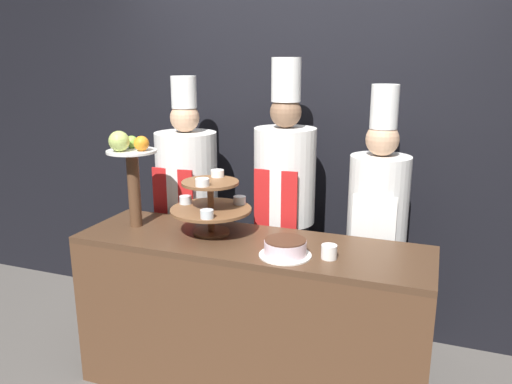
% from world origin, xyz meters
% --- Properties ---
extents(wall_back, '(10.00, 0.06, 2.80)m').
position_xyz_m(wall_back, '(0.00, 1.20, 1.40)').
color(wall_back, black).
rests_on(wall_back, ground_plane).
extents(buffet_counter, '(1.92, 0.56, 0.90)m').
position_xyz_m(buffet_counter, '(0.00, 0.28, 0.45)').
color(buffet_counter, brown).
rests_on(buffet_counter, ground_plane).
extents(tiered_stand, '(0.45, 0.45, 0.34)m').
position_xyz_m(tiered_stand, '(-0.25, 0.33, 1.08)').
color(tiered_stand, brown).
rests_on(tiered_stand, buffet_counter).
extents(fruit_pedestal, '(0.28, 0.28, 0.56)m').
position_xyz_m(fruit_pedestal, '(-0.72, 0.28, 1.29)').
color(fruit_pedestal, brown).
rests_on(fruit_pedestal, buffet_counter).
extents(cake_round, '(0.26, 0.26, 0.09)m').
position_xyz_m(cake_round, '(0.24, 0.15, 0.95)').
color(cake_round, white).
rests_on(cake_round, buffet_counter).
extents(cup_white, '(0.08, 0.08, 0.07)m').
position_xyz_m(cup_white, '(0.45, 0.20, 0.94)').
color(cup_white, white).
rests_on(cup_white, buffet_counter).
extents(chef_left, '(0.41, 0.41, 1.75)m').
position_xyz_m(chef_left, '(-0.65, 0.81, 0.95)').
color(chef_left, black).
rests_on(chef_left, ground_plane).
extents(chef_center_left, '(0.38, 0.38, 1.86)m').
position_xyz_m(chef_center_left, '(0.03, 0.81, 1.01)').
color(chef_center_left, '#28282D').
rests_on(chef_center_left, ground_plane).
extents(chef_center_right, '(0.35, 0.35, 1.72)m').
position_xyz_m(chef_center_right, '(0.60, 0.81, 0.92)').
color(chef_center_right, black).
rests_on(chef_center_right, ground_plane).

